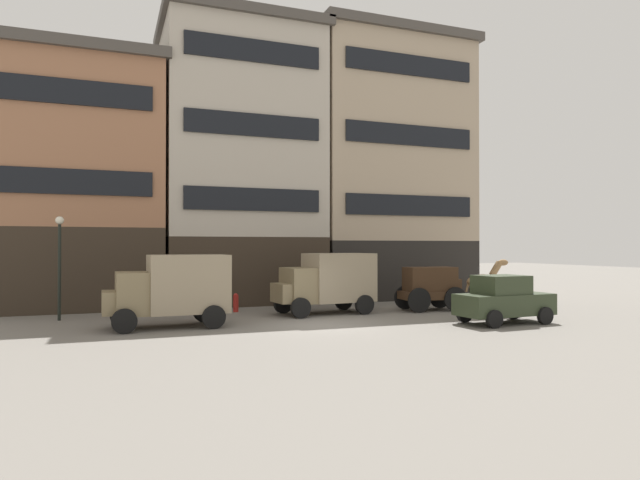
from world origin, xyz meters
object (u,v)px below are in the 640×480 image
object	(u,v)px
cargo_wagon	(431,285)
pedestrian_officer	(442,285)
draft_horse	(485,281)
sedan_dark	(504,299)
delivery_truck_near	(327,281)
streetlamp_curbside	(59,253)
delivery_truck_far	(172,288)
fire_hydrant_curbside	(236,302)

from	to	relation	value
cargo_wagon	pedestrian_officer	bearing A→B (deg)	45.49
draft_horse	sedan_dark	xyz separation A→B (m)	(-2.72, -4.71, -0.36)
delivery_truck_near	pedestrian_officer	world-z (taller)	delivery_truck_near
streetlamp_curbside	draft_horse	bearing A→B (deg)	-6.88
draft_horse	delivery_truck_far	world-z (taller)	delivery_truck_far
sedan_dark	fire_hydrant_curbside	distance (m)	11.36
streetlamp_curbside	fire_hydrant_curbside	world-z (taller)	streetlamp_curbside
delivery_truck_far	fire_hydrant_curbside	xyz separation A→B (m)	(3.17, 3.79, -1.00)
draft_horse	pedestrian_officer	world-z (taller)	draft_horse
delivery_truck_far	streetlamp_curbside	size ratio (longest dim) A/B	1.06
draft_horse	sedan_dark	world-z (taller)	draft_horse
delivery_truck_far	sedan_dark	xyz separation A→B (m)	(11.88, -3.48, -0.51)
draft_horse	delivery_truck_near	distance (m)	7.87
cargo_wagon	draft_horse	xyz separation A→B (m)	(2.95, -0.00, 0.12)
pedestrian_officer	sedan_dark	bearing A→B (deg)	-103.09
delivery_truck_near	delivery_truck_far	xyz separation A→B (m)	(-6.74, -1.77, 0.00)
draft_horse	pedestrian_officer	distance (m)	2.17
sedan_dark	pedestrian_officer	size ratio (longest dim) A/B	2.10
delivery_truck_near	streetlamp_curbside	bearing A→B (deg)	171.01
cargo_wagon	delivery_truck_far	xyz separation A→B (m)	(-11.65, -1.23, 0.28)
cargo_wagon	fire_hydrant_curbside	xyz separation A→B (m)	(-8.48, 2.56, -0.72)
delivery_truck_far	fire_hydrant_curbside	distance (m)	5.04
delivery_truck_far	pedestrian_officer	size ratio (longest dim) A/B	2.44
draft_horse	fire_hydrant_curbside	bearing A→B (deg)	167.35
cargo_wagon	fire_hydrant_curbside	distance (m)	8.89
sedan_dark	delivery_truck_near	bearing A→B (deg)	134.38
delivery_truck_far	pedestrian_officer	bearing A→B (deg)	12.62
delivery_truck_near	delivery_truck_far	bearing A→B (deg)	-165.30
delivery_truck_near	streetlamp_curbside	xyz separation A→B (m)	(-10.71, 1.69, 1.25)
draft_horse	sedan_dark	bearing A→B (deg)	-119.99
draft_horse	fire_hydrant_curbside	distance (m)	11.75
cargo_wagon	delivery_truck_near	size ratio (longest dim) A/B	0.67
pedestrian_officer	streetlamp_curbside	xyz separation A→B (m)	(-17.35, 0.46, 1.69)
draft_horse	delivery_truck_near	bearing A→B (deg)	176.03
cargo_wagon	pedestrian_officer	size ratio (longest dim) A/B	1.67
pedestrian_officer	fire_hydrant_curbside	xyz separation A→B (m)	(-10.22, 0.79, -0.55)
pedestrian_officer	streetlamp_curbside	world-z (taller)	streetlamp_curbside
delivery_truck_near	fire_hydrant_curbside	bearing A→B (deg)	150.53
cargo_wagon	pedestrian_officer	xyz separation A→B (m)	(1.74, 1.77, -0.17)
draft_horse	delivery_truck_far	xyz separation A→B (m)	(-14.60, -1.22, 0.15)
delivery_truck_near	delivery_truck_far	size ratio (longest dim) A/B	1.02
delivery_truck_far	streetlamp_curbside	xyz separation A→B (m)	(-3.97, 3.46, 1.25)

